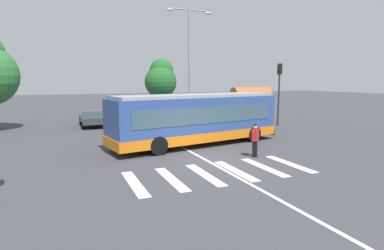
% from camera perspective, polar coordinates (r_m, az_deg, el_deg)
% --- Properties ---
extents(ground_plane, '(160.00, 160.00, 0.00)m').
position_cam_1_polar(ground_plane, '(15.57, 3.49, -6.37)').
color(ground_plane, '#3D3D42').
extents(city_transit_bus, '(11.07, 4.42, 3.06)m').
position_cam_1_polar(city_transit_bus, '(18.95, 0.87, 1.14)').
color(city_transit_bus, black).
rests_on(city_transit_bus, ground_plane).
extents(pedestrian_crossing_street, '(0.49, 0.44, 1.72)m').
position_cam_1_polar(pedestrian_crossing_street, '(16.24, 11.36, -2.41)').
color(pedestrian_crossing_street, black).
rests_on(pedestrian_crossing_street, ground_plane).
extents(parked_car_charcoal, '(1.89, 4.51, 1.35)m').
position_cam_1_polar(parked_car_charcoal, '(28.09, -17.66, 1.35)').
color(parked_car_charcoal, black).
rests_on(parked_car_charcoal, ground_plane).
extents(parked_car_silver, '(1.95, 4.54, 1.35)m').
position_cam_1_polar(parked_car_silver, '(28.39, -12.34, 1.62)').
color(parked_car_silver, black).
rests_on(parked_car_silver, ground_plane).
extents(parked_car_blue, '(2.06, 4.59, 1.35)m').
position_cam_1_polar(parked_car_blue, '(29.66, -7.31, 2.01)').
color(parked_car_blue, black).
rests_on(parked_car_blue, ground_plane).
extents(parked_car_teal, '(1.97, 4.55, 1.35)m').
position_cam_1_polar(parked_car_teal, '(30.22, -2.22, 2.18)').
color(parked_car_teal, black).
rests_on(parked_car_teal, ground_plane).
extents(parked_car_champagne, '(1.90, 4.51, 1.35)m').
position_cam_1_polar(parked_car_champagne, '(31.44, 2.01, 2.42)').
color(parked_car_champagne, black).
rests_on(parked_car_champagne, ground_plane).
extents(traffic_light_far_corner, '(0.33, 0.32, 5.27)m').
position_cam_1_polar(traffic_light_far_corner, '(27.79, 15.50, 7.02)').
color(traffic_light_far_corner, '#28282B').
rests_on(traffic_light_far_corner, ground_plane).
extents(bus_stop_shelter, '(3.77, 1.54, 3.25)m').
position_cam_1_polar(bus_stop_shelter, '(29.63, 10.57, 5.14)').
color(bus_stop_shelter, '#28282B').
rests_on(bus_stop_shelter, ground_plane).
extents(twin_arm_street_lamp, '(3.84, 0.32, 9.52)m').
position_cam_1_polar(twin_arm_street_lamp, '(25.85, -0.45, 12.29)').
color(twin_arm_street_lamp, '#939399').
rests_on(twin_arm_street_lamp, ground_plane).
extents(background_tree_right, '(3.25, 3.25, 6.07)m').
position_cam_1_polar(background_tree_right, '(32.47, -5.65, 8.33)').
color(background_tree_right, brown).
rests_on(background_tree_right, ground_plane).
extents(crosswalk_painted_stripes, '(7.80, 3.26, 0.01)m').
position_cam_1_polar(crosswalk_painted_stripes, '(13.57, 5.16, -8.56)').
color(crosswalk_painted_stripes, silver).
rests_on(crosswalk_painted_stripes, ground_plane).
extents(lane_center_line, '(0.16, 24.00, 0.01)m').
position_cam_1_polar(lane_center_line, '(17.25, -0.14, -4.91)').
color(lane_center_line, silver).
rests_on(lane_center_line, ground_plane).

